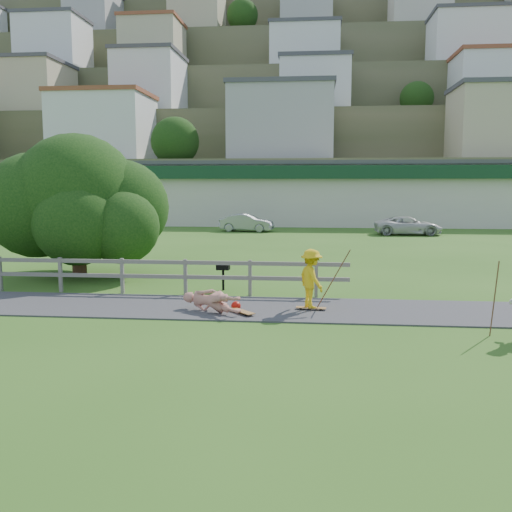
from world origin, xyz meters
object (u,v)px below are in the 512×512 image
(car_white, at_px, (408,226))
(tree, at_px, (78,217))
(skater_fallen, at_px, (212,301))
(car_silver, at_px, (247,223))
(bbq, at_px, (223,277))
(skater_rider, at_px, (311,282))

(car_white, xyz_separation_m, tree, (-14.76, -18.14, 1.58))
(skater_fallen, distance_m, car_silver, 25.25)
(skater_fallen, distance_m, tree, 8.31)
(car_white, relative_size, tree, 0.60)
(car_white, bearing_deg, tree, 139.15)
(skater_fallen, xyz_separation_m, tree, (-5.94, 5.50, 1.85))
(car_white, height_order, bbq, car_white)
(tree, distance_m, bbq, 6.40)
(skater_fallen, xyz_separation_m, car_white, (8.83, 23.64, 0.28))
(skater_fallen, relative_size, car_white, 0.41)
(car_silver, height_order, tree, tree)
(car_silver, relative_size, car_white, 0.86)
(car_silver, relative_size, tree, 0.52)
(skater_rider, relative_size, skater_fallen, 0.88)
(car_silver, bearing_deg, tree, 177.00)
(car_white, bearing_deg, bbq, 154.39)
(tree, bearing_deg, car_silver, 78.83)
(skater_fallen, relative_size, car_silver, 0.48)
(car_silver, xyz_separation_m, car_white, (10.88, -1.53, -0.01))
(car_silver, bearing_deg, skater_rider, -161.11)
(car_silver, distance_m, car_white, 10.99)
(skater_rider, bearing_deg, skater_fallen, 72.84)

